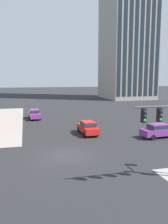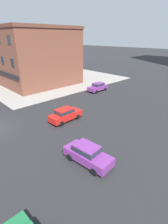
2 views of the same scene
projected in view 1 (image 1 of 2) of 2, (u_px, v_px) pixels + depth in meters
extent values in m
plane|color=#262628|center=(66.00, 156.00, 21.46)|extent=(320.00, 320.00, 0.00)
cube|color=black|center=(159.00, 115.00, 14.98)|extent=(0.28, 0.28, 0.90)
sphere|color=#282828|center=(161.00, 111.00, 14.78)|extent=(0.18, 0.18, 0.18)
sphere|color=#282828|center=(161.00, 115.00, 14.82)|extent=(0.18, 0.18, 0.18)
sphere|color=green|center=(161.00, 120.00, 14.86)|extent=(0.18, 0.18, 0.18)
cube|color=black|center=(144.00, 116.00, 14.70)|extent=(0.28, 0.28, 0.90)
sphere|color=#282828|center=(145.00, 112.00, 14.50)|extent=(0.18, 0.18, 0.18)
sphere|color=#282828|center=(145.00, 116.00, 14.54)|extent=(0.18, 0.18, 0.18)
sphere|color=green|center=(145.00, 120.00, 14.59)|extent=(0.18, 0.18, 0.18)
cube|color=red|center=(88.00, 129.00, 29.59)|extent=(1.91, 4.46, 0.76)
cube|color=red|center=(88.00, 124.00, 29.35)|extent=(1.57, 2.16, 0.60)
cube|color=#232D38|center=(88.00, 124.00, 29.35)|extent=(1.61, 2.25, 0.40)
cylinder|color=black|center=(79.00, 130.00, 30.71)|extent=(0.24, 0.65, 0.64)
cylinder|color=black|center=(91.00, 129.00, 31.18)|extent=(0.24, 0.65, 0.64)
cylinder|color=black|center=(84.00, 135.00, 28.12)|extent=(0.24, 0.65, 0.64)
cylinder|color=black|center=(97.00, 134.00, 28.59)|extent=(0.24, 0.65, 0.64)
cube|color=#7A3389|center=(159.00, 132.00, 27.92)|extent=(4.53, 2.11, 0.76)
cube|color=#7A3389|center=(158.00, 126.00, 27.78)|extent=(2.23, 1.66, 0.60)
cube|color=#232D38|center=(158.00, 126.00, 27.78)|extent=(2.32, 1.71, 0.40)
cylinder|color=black|center=(163.00, 132.00, 29.20)|extent=(0.66, 0.27, 0.64)
cylinder|color=black|center=(145.00, 134.00, 28.32)|extent=(0.66, 0.27, 0.64)
cylinder|color=black|center=(153.00, 137.00, 26.76)|extent=(0.66, 0.27, 0.64)
cube|color=#7A3389|center=(35.00, 115.00, 40.53)|extent=(1.96, 4.48, 0.76)
cube|color=#7A3389|center=(34.00, 111.00, 40.57)|extent=(1.59, 2.18, 0.60)
cube|color=#232D38|center=(34.00, 111.00, 40.57)|extent=(1.63, 2.27, 0.40)
cylinder|color=black|center=(40.00, 118.00, 39.54)|extent=(0.25, 0.65, 0.64)
cylinder|color=black|center=(30.00, 119.00, 39.05)|extent=(0.25, 0.65, 0.64)
cylinder|color=black|center=(39.00, 116.00, 42.12)|extent=(0.25, 0.65, 0.64)
cylinder|color=black|center=(29.00, 116.00, 41.63)|extent=(0.25, 0.65, 0.64)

